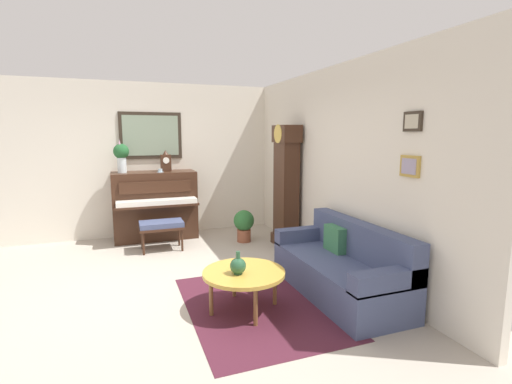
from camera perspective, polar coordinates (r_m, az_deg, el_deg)
ground_plane at (r=4.97m, az=-13.85°, el=-14.20°), size 6.40×6.00×0.10m
wall_left at (r=7.19m, az=-16.65°, el=4.79°), size 0.13×4.90×2.80m
wall_back at (r=5.40m, az=11.77°, el=3.64°), size 5.30×0.13×2.80m
area_rug at (r=4.29m, az=0.28°, el=-16.97°), size 2.10×1.50×0.01m
piano at (r=6.93m, az=-15.18°, el=-1.94°), size 0.87×1.44×1.21m
piano_bench at (r=6.23m, az=-14.29°, el=-5.06°), size 0.42×0.70×0.48m
grandfather_clock at (r=6.23m, az=4.63°, el=0.44°), size 0.52×0.34×2.03m
couch at (r=4.59m, az=13.00°, el=-11.28°), size 1.90×0.80×0.84m
coffee_table at (r=4.05m, az=-1.87°, el=-12.42°), size 0.88×0.88×0.44m
mantel_clock at (r=6.85m, az=-13.67°, el=4.51°), size 0.13×0.18×0.38m
flower_vase at (r=6.80m, az=-19.94°, el=5.41°), size 0.26×0.26×0.58m
teacup at (r=6.73m, az=-14.48°, el=3.15°), size 0.12×0.12×0.06m
green_jug at (r=3.93m, az=-2.77°, el=-11.22°), size 0.17×0.17×0.24m
potted_plant at (r=6.55m, az=-1.87°, el=-4.86°), size 0.36×0.36×0.56m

